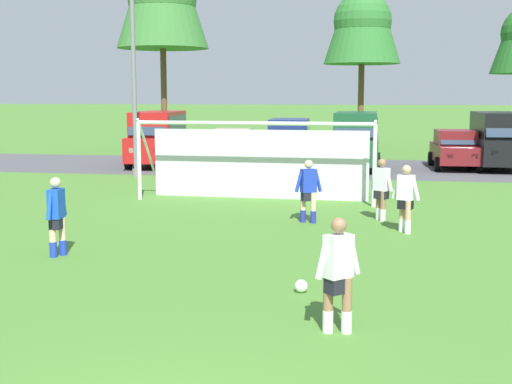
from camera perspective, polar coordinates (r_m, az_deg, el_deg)
The scene contains 17 objects.
ground_plane at distance 20.78m, azimuth 4.04°, elevation -0.98°, with size 400.00×400.00×0.00m, color #477A2D.
parking_lot_strip at distance 31.11m, azimuth 5.98°, elevation 2.07°, with size 52.00×8.40×0.01m, color #4C4C51.
soccer_ball at distance 11.55m, azimuth 3.82°, elevation -7.89°, with size 0.22×0.22×0.22m.
soccer_goal at distance 21.44m, azimuth 0.14°, elevation 2.81°, with size 7.47×2.15×2.57m.
player_midfield_center at distance 18.15m, azimuth 10.48°, elevation 0.20°, with size 0.63×0.52×1.64m.
player_defender_far at distance 17.59m, azimuth 4.42°, elevation 0.06°, with size 0.72×0.39×1.64m.
player_winger_left at distance 16.66m, azimuth 12.45°, elevation -0.57°, with size 0.69×0.41×1.64m.
player_winger_right at distance 14.48m, azimuth -16.39°, elevation -2.02°, with size 0.26×0.74×1.64m.
player_trailing_back at distance 9.53m, azimuth 6.90°, elevation -6.98°, with size 0.64×0.52×1.64m.
parked_car_slot_far_left at distance 31.94m, azimuth -8.23°, elevation 4.59°, with size 2.46×4.93×2.52m.
parked_car_slot_left at distance 31.52m, azimuth -2.01°, elevation 3.78°, with size 2.27×4.32×1.72m.
parked_car_slot_center_left at distance 32.01m, azimuth 2.80°, elevation 4.27°, with size 2.30×4.68×2.16m.
parked_car_slot_center at distance 30.60m, azimuth 8.39°, elevation 4.43°, with size 2.21×4.80×2.52m.
parked_car_slot_center_right at distance 31.75m, azimuth 16.39°, elevation 3.48°, with size 2.13×4.25×1.72m.
parked_car_slot_right at distance 32.09m, azimuth 19.63°, elevation 4.22°, with size 2.25×4.83×2.52m.
tree_mid_left at distance 42.33m, azimuth 8.96°, elevation 15.10°, with size 4.61×4.61×12.29m.
street_lamp at distance 27.86m, azimuth -9.87°, elevation 9.29°, with size 2.00×0.32×7.51m.
Camera 1 is at (2.03, -5.41, 3.31)m, focal length 47.62 mm.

